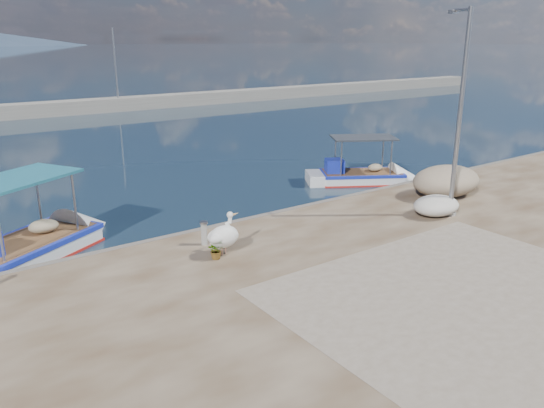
{
  "coord_description": "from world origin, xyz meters",
  "views": [
    {
      "loc": [
        -9.69,
        -9.75,
        6.5
      ],
      "look_at": [
        0.0,
        3.8,
        1.3
      ],
      "focal_mm": 35.0,
      "sensor_mm": 36.0,
      "label": 1
    }
  ],
  "objects_px": {
    "pelican": "(224,236)",
    "bollard_near": "(204,232)",
    "boat_left": "(25,253)",
    "boat_right": "(360,178)",
    "lamp_post": "(458,122)"
  },
  "relations": [
    {
      "from": "lamp_post",
      "to": "bollard_near",
      "type": "relative_size",
      "value": 9.49
    },
    {
      "from": "pelican",
      "to": "bollard_near",
      "type": "bearing_deg",
      "value": 72.92
    },
    {
      "from": "pelican",
      "to": "lamp_post",
      "type": "relative_size",
      "value": 0.18
    },
    {
      "from": "boat_left",
      "to": "bollard_near",
      "type": "bearing_deg",
      "value": -65.25
    },
    {
      "from": "boat_left",
      "to": "boat_right",
      "type": "relative_size",
      "value": 1.2
    },
    {
      "from": "boat_left",
      "to": "pelican",
      "type": "height_order",
      "value": "boat_left"
    },
    {
      "from": "boat_left",
      "to": "pelican",
      "type": "xyz_separation_m",
      "value": [
        4.6,
        -4.2,
        0.84
      ]
    },
    {
      "from": "boat_right",
      "to": "bollard_near",
      "type": "distance_m",
      "value": 11.17
    },
    {
      "from": "boat_left",
      "to": "bollard_near",
      "type": "xyz_separation_m",
      "value": [
        4.51,
        -3.18,
        0.66
      ]
    },
    {
      "from": "boat_right",
      "to": "lamp_post",
      "type": "relative_size",
      "value": 0.77
    },
    {
      "from": "boat_left",
      "to": "lamp_post",
      "type": "bearing_deg",
      "value": -53.73
    },
    {
      "from": "boat_left",
      "to": "boat_right",
      "type": "xyz_separation_m",
      "value": [
        14.96,
        0.69,
        -0.04
      ]
    },
    {
      "from": "boat_right",
      "to": "bollard_near",
      "type": "relative_size",
      "value": 7.35
    },
    {
      "from": "boat_right",
      "to": "lamp_post",
      "type": "height_order",
      "value": "lamp_post"
    },
    {
      "from": "boat_left",
      "to": "lamp_post",
      "type": "xyz_separation_m",
      "value": [
        13.02,
        -5.71,
        3.56
      ]
    }
  ]
}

